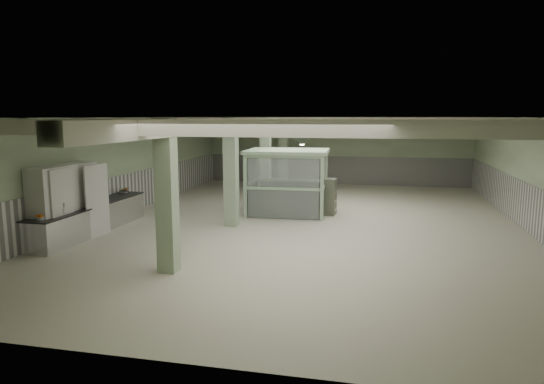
% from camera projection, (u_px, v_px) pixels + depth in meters
% --- Properties ---
extents(floor, '(20.00, 20.00, 0.00)m').
position_uv_depth(floor, '(309.00, 223.00, 16.75)').
color(floor, beige).
rests_on(floor, ground).
extents(ceiling, '(14.00, 20.00, 0.02)m').
position_uv_depth(ceiling, '(311.00, 117.00, 16.19)').
color(ceiling, silver).
rests_on(ceiling, wall_back).
extents(wall_back, '(14.00, 0.02, 3.60)m').
position_uv_depth(wall_back, '(336.00, 151.00, 26.12)').
color(wall_back, '#B0C49C').
rests_on(wall_back, floor).
extents(wall_front, '(14.00, 0.02, 3.60)m').
position_uv_depth(wall_front, '(211.00, 248.00, 6.83)').
color(wall_front, '#B0C49C').
rests_on(wall_front, floor).
extents(wall_left, '(0.02, 20.00, 3.60)m').
position_uv_depth(wall_left, '(123.00, 166.00, 17.97)').
color(wall_left, '#B0C49C').
rests_on(wall_left, floor).
extents(wall_right, '(0.02, 20.00, 3.60)m').
position_uv_depth(wall_right, '(535.00, 176.00, 14.98)').
color(wall_right, '#B0C49C').
rests_on(wall_right, floor).
extents(wainscot_left, '(0.05, 19.90, 1.50)m').
position_uv_depth(wainscot_left, '(125.00, 194.00, 18.12)').
color(wainscot_left, silver).
rests_on(wainscot_left, floor).
extents(wainscot_right, '(0.05, 19.90, 1.50)m').
position_uv_depth(wainscot_right, '(531.00, 210.00, 15.15)').
color(wainscot_right, silver).
rests_on(wainscot_right, floor).
extents(wainscot_back, '(13.90, 0.05, 1.50)m').
position_uv_depth(wainscot_back, '(336.00, 170.00, 26.26)').
color(wainscot_back, silver).
rests_on(wainscot_back, floor).
extents(girder, '(0.45, 19.90, 0.40)m').
position_uv_depth(girder, '(239.00, 124.00, 16.76)').
color(girder, beige).
rests_on(girder, ceiling).
extents(beam_a, '(13.90, 0.35, 0.32)m').
position_uv_depth(beam_a, '(255.00, 128.00, 8.99)').
color(beam_a, beige).
rests_on(beam_a, ceiling).
extents(beam_b, '(13.90, 0.35, 0.32)m').
position_uv_depth(beam_b, '(281.00, 126.00, 11.40)').
color(beam_b, beige).
rests_on(beam_b, ceiling).
extents(beam_c, '(13.90, 0.35, 0.32)m').
position_uv_depth(beam_c, '(299.00, 124.00, 13.81)').
color(beam_c, beige).
rests_on(beam_c, ceiling).
extents(beam_d, '(13.90, 0.35, 0.32)m').
position_uv_depth(beam_d, '(311.00, 123.00, 16.22)').
color(beam_d, beige).
rests_on(beam_d, ceiling).
extents(beam_e, '(13.90, 0.35, 0.32)m').
position_uv_depth(beam_e, '(320.00, 122.00, 18.63)').
color(beam_e, beige).
rests_on(beam_e, ceiling).
extents(beam_f, '(13.90, 0.35, 0.32)m').
position_uv_depth(beam_f, '(327.00, 121.00, 21.04)').
color(beam_f, beige).
rests_on(beam_f, ceiling).
extents(beam_g, '(13.90, 0.35, 0.32)m').
position_uv_depth(beam_g, '(332.00, 121.00, 23.46)').
color(beam_g, beige).
rests_on(beam_g, ceiling).
extents(column_a, '(0.42, 0.42, 3.60)m').
position_uv_depth(column_a, '(167.00, 197.00, 11.22)').
color(column_a, '#96AE8C').
rests_on(column_a, floor).
extents(column_b, '(0.42, 0.42, 3.60)m').
position_uv_depth(column_b, '(231.00, 172.00, 16.04)').
color(column_b, '#96AE8C').
rests_on(column_b, floor).
extents(column_c, '(0.42, 0.42, 3.60)m').
position_uv_depth(column_c, '(266.00, 159.00, 20.86)').
color(column_c, '#96AE8C').
rests_on(column_c, floor).
extents(column_d, '(0.42, 0.42, 3.60)m').
position_uv_depth(column_d, '(283.00, 153.00, 24.72)').
color(column_d, '#96AE8C').
rests_on(column_d, floor).
extents(pendant_front, '(0.44, 0.44, 0.22)m').
position_uv_depth(pendant_front, '(302.00, 142.00, 11.35)').
color(pendant_front, '#2D3C2E').
rests_on(pendant_front, ceiling).
extents(pendant_mid, '(0.44, 0.44, 0.22)m').
position_uv_depth(pendant_mid, '(327.00, 134.00, 16.65)').
color(pendant_mid, '#2D3C2E').
rests_on(pendant_mid, ceiling).
extents(pendant_back, '(0.44, 0.44, 0.22)m').
position_uv_depth(pendant_back, '(339.00, 130.00, 21.48)').
color(pendant_back, '#2D3C2E').
rests_on(pendant_back, ceiling).
extents(prep_counter, '(0.94, 5.38, 0.91)m').
position_uv_depth(prep_counter, '(91.00, 218.00, 15.25)').
color(prep_counter, silver).
rests_on(prep_counter, floor).
extents(pitcher_near, '(0.21, 0.24, 0.28)m').
position_uv_depth(pitcher_near, '(48.00, 211.00, 13.44)').
color(pitcher_near, silver).
rests_on(pitcher_near, prep_counter).
extents(pitcher_far, '(0.26, 0.28, 0.29)m').
position_uv_depth(pitcher_far, '(64.00, 209.00, 13.75)').
color(pitcher_far, silver).
rests_on(pitcher_far, prep_counter).
extents(veg_colander, '(0.49, 0.49, 0.17)m').
position_uv_depth(veg_colander, '(124.00, 191.00, 17.40)').
color(veg_colander, '#47474C').
rests_on(veg_colander, prep_counter).
extents(orange_bowl, '(0.31, 0.31, 0.09)m').
position_uv_depth(orange_bowl, '(40.00, 219.00, 12.88)').
color(orange_bowl, '#B2B2B7').
rests_on(orange_bowl, prep_counter).
extents(walkin_cooler, '(0.90, 2.52, 2.31)m').
position_uv_depth(walkin_cooler, '(66.00, 202.00, 14.13)').
color(walkin_cooler, silver).
rests_on(walkin_cooler, floor).
extents(guard_booth, '(3.12, 2.69, 2.41)m').
position_uv_depth(guard_booth, '(288.00, 170.00, 18.18)').
color(guard_booth, '#96B792').
rests_on(guard_booth, floor).
extents(filing_cabinet, '(0.49, 0.66, 1.36)m').
position_uv_depth(filing_cabinet, '(330.00, 197.00, 18.03)').
color(filing_cabinet, '#5C6150').
rests_on(filing_cabinet, floor).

